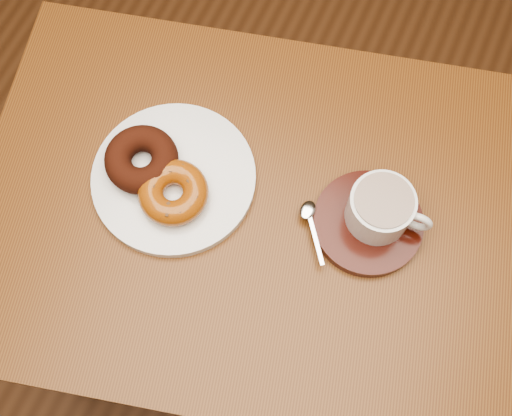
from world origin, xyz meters
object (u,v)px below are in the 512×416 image
at_px(cafe_table, 245,233).
at_px(donut_plate, 174,178).
at_px(coffee_cup, 381,208).
at_px(saucer, 368,223).

relative_size(cafe_table, donut_plate, 3.78).
bearing_deg(coffee_cup, saucer, -127.83).
xyz_separation_m(cafe_table, donut_plate, (-0.12, -0.00, 0.13)).
relative_size(donut_plate, saucer, 1.53).
distance_m(cafe_table, saucer, 0.23).
height_order(donut_plate, coffee_cup, coffee_cup).
xyz_separation_m(cafe_table, saucer, (0.18, 0.05, 0.14)).
distance_m(saucer, coffee_cup, 0.05).
bearing_deg(donut_plate, cafe_table, 0.74).
relative_size(cafe_table, saucer, 5.80).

